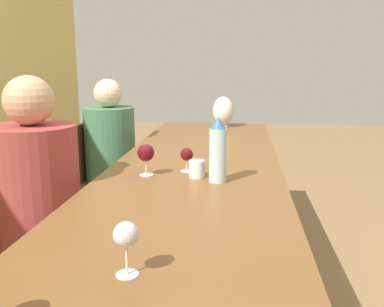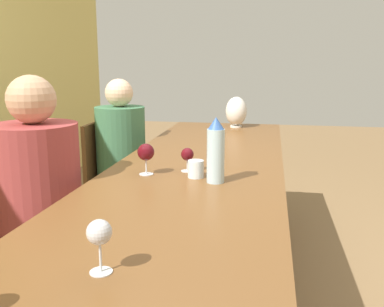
% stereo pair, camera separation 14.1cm
% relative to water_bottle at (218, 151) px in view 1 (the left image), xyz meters
% --- Properties ---
extents(ground_plane, '(14.00, 14.00, 0.00)m').
position_rel_water_bottle_xyz_m(ground_plane, '(0.29, 0.13, -0.92)').
color(ground_plane, olive).
extents(dining_table, '(3.18, 0.88, 0.78)m').
position_rel_water_bottle_xyz_m(dining_table, '(0.29, 0.13, -0.21)').
color(dining_table, brown).
rests_on(dining_table, ground_plane).
extents(water_bottle, '(0.08, 0.08, 0.30)m').
position_rel_water_bottle_xyz_m(water_bottle, '(0.00, 0.00, 0.00)').
color(water_bottle, '#ADCCD6').
rests_on(water_bottle, dining_table).
extents(water_tumbler, '(0.08, 0.08, 0.08)m').
position_rel_water_bottle_xyz_m(water_tumbler, '(0.06, 0.10, -0.10)').
color(water_tumbler, silver).
rests_on(water_tumbler, dining_table).
extents(vase, '(0.17, 0.17, 0.25)m').
position_rel_water_bottle_xyz_m(vase, '(1.66, 0.05, -0.01)').
color(vase, silver).
rests_on(vase, dining_table).
extents(wine_glass_0, '(0.06, 0.06, 0.12)m').
position_rel_water_bottle_xyz_m(wine_glass_0, '(0.17, 0.16, -0.06)').
color(wine_glass_0, silver).
rests_on(wine_glass_0, dining_table).
extents(wine_glass_1, '(0.08, 0.08, 0.15)m').
position_rel_water_bottle_xyz_m(wine_glass_1, '(0.07, 0.35, -0.04)').
color(wine_glass_1, silver).
rests_on(wine_glass_1, dining_table).
extents(wine_glass_2, '(0.07, 0.07, 0.14)m').
position_rel_water_bottle_xyz_m(wine_glass_2, '(-0.89, 0.18, -0.04)').
color(wine_glass_2, silver).
rests_on(wine_glass_2, dining_table).
extents(chair_near, '(0.44, 0.44, 0.88)m').
position_rel_water_bottle_xyz_m(chair_near, '(-0.08, 0.89, -0.44)').
color(chair_near, brown).
rests_on(chair_near, ground_plane).
extents(chair_far, '(0.44, 0.44, 0.88)m').
position_rel_water_bottle_xyz_m(chair_far, '(1.05, 0.89, -0.44)').
color(chair_far, brown).
rests_on(chair_far, ground_plane).
extents(person_near, '(0.40, 0.40, 1.26)m').
position_rel_water_bottle_xyz_m(person_near, '(-0.08, 0.81, -0.26)').
color(person_near, '#2D2D38').
rests_on(person_near, ground_plane).
extents(person_far, '(0.36, 0.36, 1.19)m').
position_rel_water_bottle_xyz_m(person_far, '(1.05, 0.81, -0.29)').
color(person_far, '#2D2D38').
rests_on(person_far, ground_plane).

